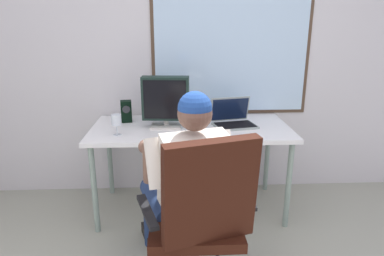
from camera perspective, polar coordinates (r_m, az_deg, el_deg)
The scene contains 9 objects.
wall_rear at distance 3.12m, azimuth 2.34°, elevation 13.50°, with size 4.77×0.08×2.72m.
desk at distance 2.80m, azimuth -0.21°, elevation -0.90°, with size 1.61×0.76×0.75m.
office_chair at distance 1.90m, azimuth 1.69°, elevation -13.90°, with size 0.68×0.60×1.03m.
person_seated at distance 2.11m, azimuth -0.83°, elevation -8.79°, with size 0.65×0.88×1.21m.
crt_monitor at distance 2.72m, azimuth -4.44°, elevation 4.73°, with size 0.38×0.21×0.41m.
laptop at distance 2.83m, azimuth 6.81°, elevation 1.70°, with size 0.38×0.34×0.22m.
wine_glass at distance 2.59m, azimuth -12.53°, elevation 1.16°, with size 0.07×0.07×0.16m.
desk_speaker at distance 2.95m, azimuth -10.94°, elevation 2.77°, with size 0.10×0.10×0.18m.
coffee_mug at distance 2.58m, azimuth 1.49°, elevation -0.14°, with size 0.07×0.07×0.08m.
Camera 1 is at (-0.26, -1.05, 1.55)m, focal length 31.87 mm.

